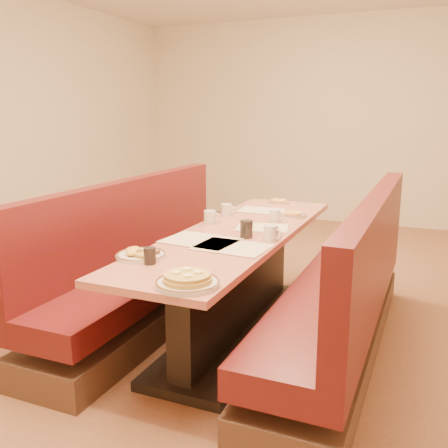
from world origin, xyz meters
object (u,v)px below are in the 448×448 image
at_px(coffee_mug_a, 271,233).
at_px(booth_right, 344,301).
at_px(diner_table, 238,284).
at_px(soda_tumbler_near, 150,256).
at_px(coffee_mug_d, 227,209).
at_px(pancake_plate, 187,281).
at_px(soda_tumbler_mid, 246,229).
at_px(coffee_mug_c, 275,215).
at_px(coffee_mug_b, 210,217).
at_px(booth_left, 147,272).
at_px(eggs_plate, 140,254).

bearing_deg(coffee_mug_a, booth_right, 34.74).
xyz_separation_m(diner_table, soda_tumbler_near, (-0.16, -0.88, 0.42)).
xyz_separation_m(booth_right, coffee_mug_d, (-1.01, 0.45, 0.43)).
distance_m(pancake_plate, coffee_mug_d, 1.62).
height_order(booth_right, soda_tumbler_near, booth_right).
xyz_separation_m(booth_right, coffee_mug_a, (-0.45, -0.15, 0.44)).
bearing_deg(pancake_plate, soda_tumbler_mid, 94.08).
bearing_deg(coffee_mug_d, soda_tumbler_mid, -60.01).
distance_m(diner_table, coffee_mug_a, 0.53).
distance_m(coffee_mug_d, soda_tumbler_mid, 0.71).
relative_size(coffee_mug_c, soda_tumbler_near, 1.30).
bearing_deg(coffee_mug_b, coffee_mug_d, 75.17).
bearing_deg(soda_tumbler_near, booth_left, 123.25).
distance_m(coffee_mug_b, soda_tumbler_mid, 0.48).
height_order(diner_table, coffee_mug_b, coffee_mug_b).
bearing_deg(soda_tumbler_near, booth_right, 44.57).
distance_m(booth_left, soda_tumbler_near, 1.13).
relative_size(booth_left, soda_tumbler_near, 27.79).
relative_size(eggs_plate, soda_tumbler_near, 3.12).
relative_size(eggs_plate, coffee_mug_b, 2.31).
bearing_deg(pancake_plate, diner_table, 99.35).
xyz_separation_m(booth_left, soda_tumbler_mid, (0.85, -0.14, 0.44)).
bearing_deg(soda_tumbler_mid, diner_table, 128.20).
relative_size(pancake_plate, eggs_plate, 1.11).
distance_m(booth_right, pancake_plate, 1.30).
distance_m(coffee_mug_d, soda_tumbler_near, 1.34).
xyz_separation_m(pancake_plate, coffee_mug_d, (-0.46, 1.55, 0.02)).
distance_m(booth_left, coffee_mug_c, 1.05).
bearing_deg(booth_left, diner_table, 0.00).
relative_size(coffee_mug_b, coffee_mug_c, 1.04).
xyz_separation_m(diner_table, booth_right, (0.73, 0.00, -0.01)).
relative_size(coffee_mug_b, soda_tumbler_mid, 1.08).
height_order(booth_left, coffee_mug_d, booth_left).
xyz_separation_m(diner_table, pancake_plate, (0.18, -1.10, 0.40)).
xyz_separation_m(diner_table, soda_tumbler_mid, (0.11, -0.14, 0.43)).
height_order(booth_left, soda_tumbler_near, booth_left).
distance_m(eggs_plate, coffee_mug_d, 1.25).
relative_size(coffee_mug_a, coffee_mug_b, 1.05).
height_order(diner_table, soda_tumbler_mid, soda_tumbler_mid).
distance_m(diner_table, booth_left, 0.73).
relative_size(diner_table, soda_tumbler_near, 27.79).
bearing_deg(coffee_mug_b, pancake_plate, -84.66).
bearing_deg(diner_table, coffee_mug_c, 69.72).
bearing_deg(coffee_mug_a, coffee_mug_b, 167.58).
distance_m(soda_tumbler_near, soda_tumbler_mid, 0.78).
bearing_deg(booth_left, pancake_plate, -50.29).
bearing_deg(coffee_mug_a, soda_tumbler_near, -105.68).
height_order(coffee_mug_a, coffee_mug_b, coffee_mug_a).
bearing_deg(soda_tumbler_mid, booth_left, 170.37).
height_order(booth_left, coffee_mug_b, booth_left).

